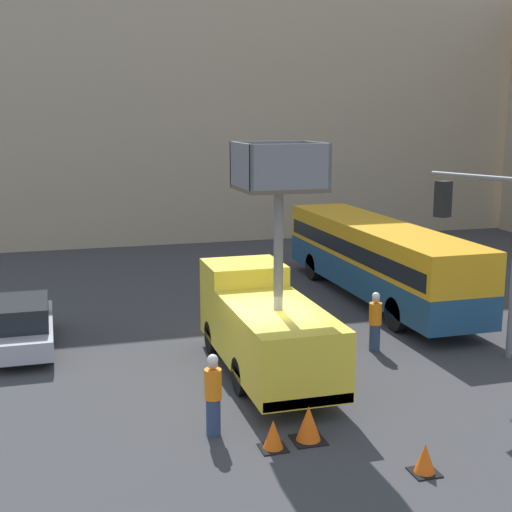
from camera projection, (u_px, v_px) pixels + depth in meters
name	position (u px, v px, depth m)	size (l,w,h in m)	color
ground_plane	(264.00, 387.00, 18.53)	(120.00, 120.00, 0.00)	#38383A
building_backdrop_far	(134.00, 74.00, 41.32)	(44.00, 10.00, 18.44)	tan
utility_truck	(265.00, 321.00, 19.13)	(2.22, 6.61, 6.31)	yellow
city_bus	(377.00, 255.00, 26.86)	(2.52, 12.31, 2.93)	navy
traffic_light_pole	(491.00, 232.00, 19.27)	(3.48, 3.23, 5.64)	slate
road_worker_near_truck	(213.00, 395.00, 15.58)	(0.38, 0.38, 1.87)	navy
road_worker_directing	(375.00, 322.00, 21.18)	(0.38, 0.38, 1.81)	navy
traffic_cone_near_truck	(273.00, 436.00, 15.04)	(0.57, 0.57, 0.65)	black
traffic_cone_mid_road	(309.00, 424.00, 15.41)	(0.70, 0.70, 0.80)	black
traffic_cone_far_side	(425.00, 459.00, 14.03)	(0.55, 0.55, 0.63)	black
parked_car_curbside	(22.00, 325.00, 21.32)	(1.75, 4.66, 1.55)	#A8A8B2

